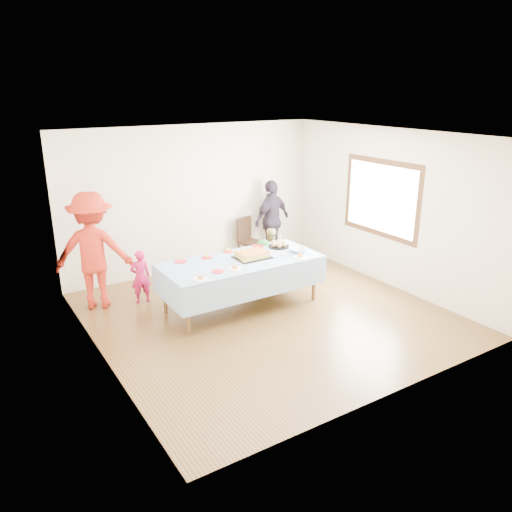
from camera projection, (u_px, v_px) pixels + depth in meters
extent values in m
plane|color=#4E3116|center=(267.00, 314.00, 7.68)|extent=(5.00, 5.00, 0.00)
cube|color=beige|center=(194.00, 199.00, 9.25)|extent=(5.00, 0.04, 2.70)
cube|color=beige|center=(399.00, 285.00, 5.25)|extent=(5.00, 0.04, 2.70)
cube|color=beige|center=(94.00, 261.00, 5.99)|extent=(0.04, 5.00, 2.70)
cube|color=beige|center=(390.00, 209.00, 8.51)|extent=(0.04, 5.00, 2.70)
cube|color=white|center=(269.00, 135.00, 6.81)|extent=(5.00, 5.00, 0.04)
cube|color=#472B16|center=(381.00, 198.00, 8.60)|extent=(0.03, 1.75, 1.35)
cylinder|color=brown|center=(188.00, 311.00, 6.96)|extent=(0.06, 0.06, 0.73)
cylinder|color=brown|center=(314.00, 279.00, 8.09)|extent=(0.06, 0.06, 0.73)
cylinder|color=brown|center=(165.00, 291.00, 7.63)|extent=(0.06, 0.06, 0.73)
cylinder|color=brown|center=(284.00, 264.00, 8.76)|extent=(0.06, 0.06, 0.73)
cube|color=brown|center=(241.00, 262.00, 7.74)|extent=(2.40, 1.00, 0.04)
cube|color=silver|center=(241.00, 260.00, 7.73)|extent=(2.50, 1.10, 0.01)
cube|color=black|center=(252.00, 257.00, 7.83)|extent=(0.54, 0.42, 0.02)
cube|color=#EEC75A|center=(252.00, 255.00, 7.82)|extent=(0.46, 0.34, 0.07)
cube|color=#AE5A28|center=(252.00, 252.00, 7.80)|extent=(0.46, 0.34, 0.01)
cylinder|color=black|center=(279.00, 247.00, 8.35)|extent=(0.35, 0.35, 0.02)
sphere|color=#E5B270|center=(283.00, 243.00, 8.37)|extent=(0.09, 0.09, 0.09)
sphere|color=#E5B270|center=(278.00, 242.00, 8.42)|extent=(0.09, 0.09, 0.09)
sphere|color=#E5B270|center=(274.00, 243.00, 8.37)|extent=(0.09, 0.09, 0.09)
sphere|color=#E5B270|center=(274.00, 244.00, 8.28)|extent=(0.09, 0.09, 0.09)
sphere|color=#E5B270|center=(279.00, 245.00, 8.24)|extent=(0.09, 0.09, 0.09)
sphere|color=#E5B270|center=(284.00, 244.00, 8.29)|extent=(0.09, 0.09, 0.09)
sphere|color=#E5B270|center=(279.00, 244.00, 8.33)|extent=(0.09, 0.09, 0.09)
imported|color=silver|center=(299.00, 250.00, 8.09)|extent=(0.29, 0.29, 0.07)
cone|color=silver|center=(280.00, 238.00, 8.56)|extent=(0.10, 0.10, 0.16)
cylinder|color=red|center=(180.00, 261.00, 7.65)|extent=(0.19, 0.19, 0.01)
cylinder|color=red|center=(207.00, 257.00, 7.83)|extent=(0.17, 0.17, 0.01)
cylinder|color=red|center=(228.00, 252.00, 8.10)|extent=(0.17, 0.17, 0.01)
cylinder|color=red|center=(258.00, 246.00, 8.38)|extent=(0.19, 0.19, 0.01)
cylinder|color=red|center=(218.00, 271.00, 7.23)|extent=(0.17, 0.17, 0.01)
cylinder|color=white|center=(201.00, 279.00, 6.94)|extent=(0.24, 0.24, 0.01)
cylinder|color=white|center=(235.00, 269.00, 7.34)|extent=(0.22, 0.22, 0.01)
cylinder|color=white|center=(300.00, 257.00, 7.83)|extent=(0.22, 0.22, 0.01)
cylinder|color=black|center=(251.00, 256.00, 9.69)|extent=(0.03, 0.03, 0.40)
cylinder|color=black|center=(262.00, 252.00, 9.92)|extent=(0.03, 0.03, 0.40)
cylinder|color=black|center=(239.00, 253.00, 9.90)|extent=(0.03, 0.03, 0.40)
cylinder|color=black|center=(250.00, 249.00, 10.13)|extent=(0.03, 0.03, 0.40)
cube|color=black|center=(250.00, 242.00, 9.84)|extent=(0.48, 0.48, 0.05)
cube|color=black|center=(244.00, 228.00, 9.87)|extent=(0.38, 0.14, 0.46)
imported|color=#B81751|center=(141.00, 277.00, 7.98)|extent=(0.34, 0.23, 0.89)
imported|color=#25712A|center=(263.00, 263.00, 8.61)|extent=(0.46, 0.33, 0.86)
imported|color=tan|center=(270.00, 254.00, 8.96)|extent=(0.56, 0.50, 0.96)
imported|color=red|center=(93.00, 251.00, 7.69)|extent=(1.37, 1.11, 1.85)
imported|color=#322837|center=(272.00, 220.00, 9.97)|extent=(1.01, 0.62, 1.60)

